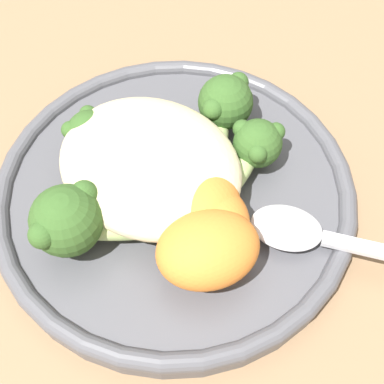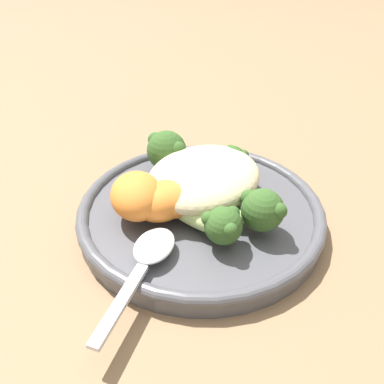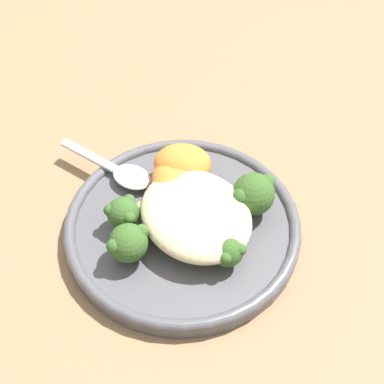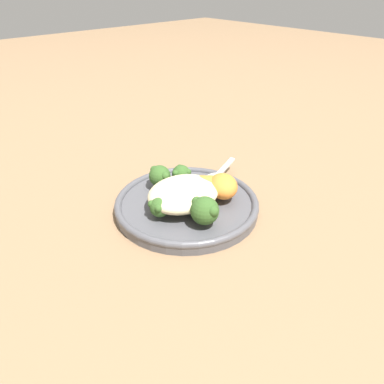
% 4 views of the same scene
% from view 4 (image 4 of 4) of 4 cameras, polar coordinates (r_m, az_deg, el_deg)
% --- Properties ---
extents(ground_plane, '(4.00, 4.00, 0.00)m').
position_cam_4_polar(ground_plane, '(0.63, -0.74, -2.33)').
color(ground_plane, '#846647').
extents(plate, '(0.24, 0.24, 0.02)m').
position_cam_4_polar(plate, '(0.62, -0.81, -1.86)').
color(plate, '#4C4C51').
rests_on(plate, ground_plane).
extents(quinoa_mound, '(0.12, 0.10, 0.04)m').
position_cam_4_polar(quinoa_mound, '(0.59, -1.33, -0.22)').
color(quinoa_mound, beige).
rests_on(quinoa_mound, plate).
extents(broccoli_stalk_0, '(0.03, 0.09, 0.03)m').
position_cam_4_polar(broccoli_stalk_0, '(0.65, -0.96, 2.24)').
color(broccoli_stalk_0, '#ADC675').
rests_on(broccoli_stalk_0, plate).
extents(broccoli_stalk_1, '(0.06, 0.11, 0.04)m').
position_cam_4_polar(broccoli_stalk_1, '(0.64, -4.00, 2.06)').
color(broccoli_stalk_1, '#ADC675').
rests_on(broccoli_stalk_1, plate).
extents(broccoli_stalk_2, '(0.10, 0.05, 0.03)m').
position_cam_4_polar(broccoli_stalk_2, '(0.60, -2.09, -0.49)').
color(broccoli_stalk_2, '#ADC675').
rests_on(broccoli_stalk_2, plate).
extents(broccoli_stalk_3, '(0.12, 0.03, 0.03)m').
position_cam_4_polar(broccoli_stalk_3, '(0.58, -2.85, -1.65)').
color(broccoli_stalk_3, '#ADC675').
rests_on(broccoli_stalk_3, plate).
extents(broccoli_stalk_4, '(0.09, 0.09, 0.04)m').
position_cam_4_polar(broccoli_stalk_4, '(0.56, 1.99, -2.42)').
color(broccoli_stalk_4, '#ADC675').
rests_on(broccoli_stalk_4, plate).
extents(sweet_potato_chunk_0, '(0.07, 0.07, 0.03)m').
position_cam_4_polar(sweet_potato_chunk_0, '(0.62, 1.82, 0.94)').
color(sweet_potato_chunk_0, orange).
rests_on(sweet_potato_chunk_0, plate).
extents(sweet_potato_chunk_1, '(0.07, 0.08, 0.04)m').
position_cam_4_polar(sweet_potato_chunk_1, '(0.62, 4.74, 0.91)').
color(sweet_potato_chunk_1, orange).
rests_on(sweet_potato_chunk_1, plate).
extents(sweet_potato_chunk_2, '(0.06, 0.06, 0.03)m').
position_cam_4_polar(sweet_potato_chunk_2, '(0.62, 2.89, 1.12)').
color(sweet_potato_chunk_2, orange).
rests_on(sweet_potato_chunk_2, plate).
extents(spoon, '(0.12, 0.06, 0.01)m').
position_cam_4_polar(spoon, '(0.67, 3.66, 2.40)').
color(spoon, silver).
rests_on(spoon, plate).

